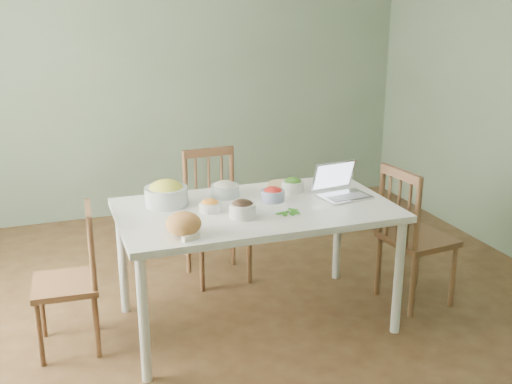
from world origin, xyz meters
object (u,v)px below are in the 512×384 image
object	(u,v)px
dining_table	(256,266)
bread_boule	(184,224)
chair_far	(217,217)
laptop	(346,182)
chair_left	(65,281)
chair_right	(418,235)
bowl_squash	(166,193)

from	to	relation	value
dining_table	bread_boule	size ratio (longest dim) A/B	8.63
chair_far	laptop	world-z (taller)	laptop
chair_far	bread_boule	bearing A→B (deg)	-118.07
chair_far	bread_boule	distance (m)	1.23
chair_far	chair_left	xyz separation A→B (m)	(-1.16, -0.66, -0.04)
dining_table	chair_right	world-z (taller)	chair_right
chair_far	laptop	size ratio (longest dim) A/B	3.10
chair_far	laptop	distance (m)	1.11
bread_boule	laptop	world-z (taller)	laptop
dining_table	chair_left	xyz separation A→B (m)	(-1.21, 0.09, 0.04)
chair_right	laptop	size ratio (longest dim) A/B	3.12
chair_left	bowl_squash	xyz separation A→B (m)	(0.67, 0.15, 0.45)
bread_boule	bowl_squash	world-z (taller)	bowl_squash
dining_table	chair_left	size ratio (longest dim) A/B	1.93
dining_table	chair_far	size ratio (longest dim) A/B	1.76
bowl_squash	laptop	bearing A→B (deg)	-12.11
chair_far	bowl_squash	world-z (taller)	chair_far
bowl_squash	chair_right	bearing A→B (deg)	-10.58
chair_right	dining_table	bearing A→B (deg)	78.78
dining_table	chair_far	xyz separation A→B (m)	(-0.05, 0.74, 0.09)
chair_far	bread_boule	size ratio (longest dim) A/B	4.91
laptop	dining_table	bearing A→B (deg)	170.51
chair_far	chair_left	bearing A→B (deg)	-153.42
bowl_squash	bread_boule	bearing A→B (deg)	-91.33
dining_table	chair_left	world-z (taller)	chair_left
chair_left	laptop	world-z (taller)	laptop
chair_right	laptop	xyz separation A→B (m)	(-0.55, 0.07, 0.43)
chair_left	bread_boule	world-z (taller)	bread_boule
chair_far	chair_left	world-z (taller)	chair_far
dining_table	chair_left	bearing A→B (deg)	175.96
dining_table	bread_boule	xyz separation A→B (m)	(-0.54, -0.32, 0.48)
chair_far	chair_right	distance (m)	1.48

